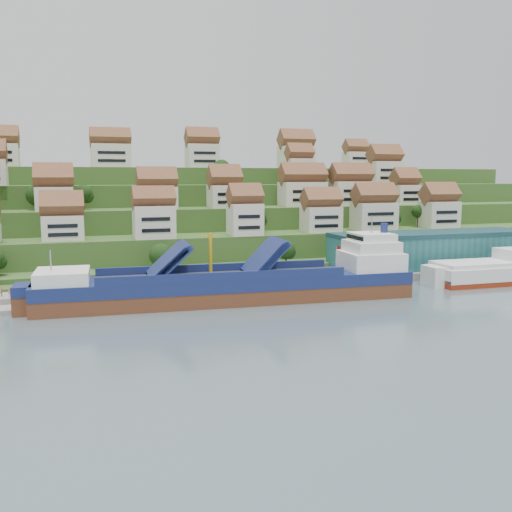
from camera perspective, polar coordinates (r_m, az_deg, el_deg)
name	(u,v)px	position (r m, az deg, el deg)	size (l,w,h in m)	color
ground	(285,298)	(131.55, 2.92, -4.20)	(300.00, 300.00, 0.00)	slate
quay	(334,278)	(152.85, 7.83, -2.15)	(180.00, 14.00, 2.20)	gray
pebble_beach	(17,303)	(134.66, -22.82, -4.31)	(45.00, 20.00, 1.00)	gray
hillside	(189,220)	(228.73, -6.68, 3.58)	(260.00, 128.00, 31.00)	#2D4C1E
hillside_village	(225,189)	(185.95, -3.10, 6.72)	(155.02, 64.85, 28.64)	silver
hillside_trees	(187,211)	(170.99, -6.87, 4.51)	(141.20, 62.93, 30.76)	#1C3B13
warehouse	(433,249)	(170.22, 17.25, 0.66)	(60.00, 15.00, 10.00)	#256264
flagpole	(337,259)	(146.70, 8.09, -0.28)	(1.28, 0.16, 8.00)	gray
beach_huts	(6,297)	(133.30, -23.76, -3.78)	(14.40, 3.70, 2.20)	white
cargo_ship	(240,286)	(127.17, -1.61, -3.01)	(83.76, 18.66, 18.49)	brown
second_ship	(493,272)	(161.96, 22.64, -1.49)	(33.12, 13.24, 9.49)	maroon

